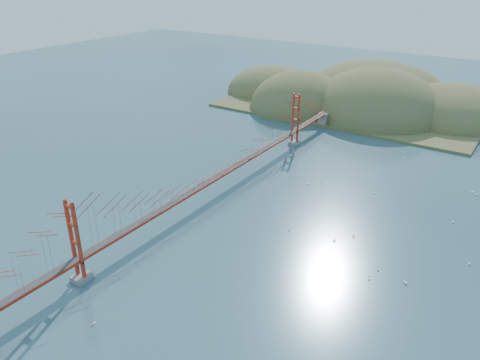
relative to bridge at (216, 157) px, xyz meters
The scene contains 18 objects.
ground 7.01m from the bridge, 90.00° to the right, with size 320.00×320.00×0.00m, color #305060.
bridge is the anchor object (origin of this frame).
far_headlands 68.73m from the bridge, 88.14° to the left, with size 84.00×58.00×25.00m.
sailboat_3 18.67m from the bridge, 46.54° to the left, with size 0.67×0.67×0.70m.
sailboat_5 33.15m from the bridge, 11.41° to the right, with size 0.44×0.54×0.63m.
sailboat_10 36.35m from the bridge, 77.32° to the right, with size 0.40×0.50×0.59m.
sailboat_1 26.83m from the bridge, ahead, with size 0.52×0.52×0.56m.
sailboat_2 37.10m from the bridge, 11.49° to the right, with size 0.68×0.68×0.75m.
sailboat_14 25.16m from the bridge, ahead, with size 0.56×0.56×0.60m.
sailboat_0 18.56m from the bridge, 12.92° to the right, with size 0.44×0.54×0.62m.
sailboat_16 21.37m from the bridge, 47.27° to the left, with size 0.54×0.54×0.58m.
sailboat_6 33.45m from the bridge, 15.94° to the right, with size 0.50×0.52×0.59m.
sailboat_9 42.50m from the bridge, ahead, with size 0.43×0.52×0.60m.
sailboat_4 40.23m from the bridge, 18.58° to the left, with size 0.44×0.50×0.57m.
sailboat_15 42.62m from the bridge, 56.30° to the left, with size 0.46×0.54×0.62m.
sailboat_7 29.27m from the bridge, 33.88° to the left, with size 0.49×0.40×0.57m.
sailboat_extra_0 47.10m from the bridge, 32.93° to the left, with size 0.53×0.52×0.59m.
sailboat_extra_1 46.78m from the bridge, 33.99° to the left, with size 0.71×0.71×0.74m.
Camera 1 is at (45.08, -60.15, 38.19)m, focal length 35.00 mm.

